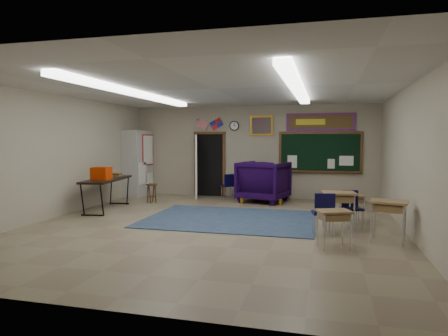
% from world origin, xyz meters
% --- Properties ---
extents(floor, '(9.00, 9.00, 0.00)m').
position_xyz_m(floor, '(0.00, 0.00, 0.00)').
color(floor, '#83765A').
rests_on(floor, ground).
extents(back_wall, '(8.00, 0.04, 3.00)m').
position_xyz_m(back_wall, '(0.00, 4.50, 1.50)').
color(back_wall, '#A7A087').
rests_on(back_wall, floor).
extents(front_wall, '(8.00, 0.04, 3.00)m').
position_xyz_m(front_wall, '(0.00, -4.50, 1.50)').
color(front_wall, '#A7A087').
rests_on(front_wall, floor).
extents(left_wall, '(0.04, 9.00, 3.00)m').
position_xyz_m(left_wall, '(-4.00, 0.00, 1.50)').
color(left_wall, '#A7A087').
rests_on(left_wall, floor).
extents(right_wall, '(0.04, 9.00, 3.00)m').
position_xyz_m(right_wall, '(4.00, 0.00, 1.50)').
color(right_wall, '#A7A087').
rests_on(right_wall, floor).
extents(ceiling, '(8.00, 9.00, 0.04)m').
position_xyz_m(ceiling, '(0.00, 0.00, 3.00)').
color(ceiling, silver).
rests_on(ceiling, back_wall).
extents(area_rug, '(4.00, 3.00, 0.02)m').
position_xyz_m(area_rug, '(0.20, 0.80, 0.01)').
color(area_rug, '#364D67').
rests_on(area_rug, floor).
extents(fluorescent_strips, '(3.86, 6.00, 0.10)m').
position_xyz_m(fluorescent_strips, '(0.00, 0.00, 2.94)').
color(fluorescent_strips, white).
rests_on(fluorescent_strips, ceiling).
extents(doorway, '(1.10, 0.89, 2.16)m').
position_xyz_m(doorway, '(-1.50, 4.35, 1.06)').
color(doorway, black).
rests_on(doorway, back_wall).
extents(chalkboard, '(2.55, 0.14, 1.30)m').
position_xyz_m(chalkboard, '(2.20, 4.46, 1.46)').
color(chalkboard, brown).
rests_on(chalkboard, back_wall).
extents(bulletin_board, '(2.10, 0.05, 0.55)m').
position_xyz_m(bulletin_board, '(2.20, 4.47, 2.45)').
color(bulletin_board, red).
rests_on(bulletin_board, back_wall).
extents(framed_art_print, '(0.75, 0.05, 0.65)m').
position_xyz_m(framed_art_print, '(0.35, 4.47, 2.35)').
color(framed_art_print, '#A67820').
rests_on(framed_art_print, back_wall).
extents(wall_clock, '(0.32, 0.05, 0.32)m').
position_xyz_m(wall_clock, '(-0.55, 4.47, 2.35)').
color(wall_clock, black).
rests_on(wall_clock, back_wall).
extents(wall_flags, '(1.16, 0.06, 0.70)m').
position_xyz_m(wall_flags, '(-1.40, 4.44, 2.48)').
color(wall_flags, red).
rests_on(wall_flags, back_wall).
extents(storage_cabinet, '(0.59, 1.25, 2.20)m').
position_xyz_m(storage_cabinet, '(-3.71, 3.85, 1.10)').
color(storage_cabinet, '#A9A9A5').
rests_on(storage_cabinet, floor).
extents(wingback_armchair, '(1.64, 1.66, 1.25)m').
position_xyz_m(wingback_armchair, '(0.55, 3.67, 0.63)').
color(wingback_armchair, black).
rests_on(wingback_armchair, floor).
extents(student_chair_reading, '(0.57, 0.57, 0.81)m').
position_xyz_m(student_chair_reading, '(-0.65, 3.97, 0.40)').
color(student_chair_reading, '#090832').
rests_on(student_chair_reading, floor).
extents(student_chair_desk_a, '(0.50, 0.50, 0.87)m').
position_xyz_m(student_chair_desk_a, '(2.35, -0.30, 0.43)').
color(student_chair_desk_a, '#090832').
rests_on(student_chair_desk_a, floor).
extents(student_chair_desk_b, '(0.50, 0.50, 0.80)m').
position_xyz_m(student_chair_desk_b, '(2.96, 0.53, 0.40)').
color(student_chair_desk_b, '#090832').
rests_on(student_chair_desk_b, floor).
extents(student_desk_front_left, '(0.74, 0.60, 0.81)m').
position_xyz_m(student_desk_front_left, '(2.66, 0.28, 0.45)').
color(student_desk_front_left, olive).
rests_on(student_desk_front_left, floor).
extents(student_desk_front_right, '(0.62, 0.53, 0.63)m').
position_xyz_m(student_desk_front_right, '(2.98, 1.14, 0.35)').
color(student_desk_front_right, olive).
rests_on(student_desk_front_right, floor).
extents(student_desk_back_left, '(0.68, 0.60, 0.68)m').
position_xyz_m(student_desk_back_left, '(2.54, -1.23, 0.38)').
color(student_desk_back_left, olive).
rests_on(student_desk_back_left, floor).
extents(student_desk_back_right, '(0.75, 0.62, 0.78)m').
position_xyz_m(student_desk_back_right, '(3.53, -0.56, 0.44)').
color(student_desk_back_right, olive).
rests_on(student_desk_back_right, floor).
extents(folding_table, '(0.97, 2.14, 1.18)m').
position_xyz_m(folding_table, '(-3.36, 1.23, 0.47)').
color(folding_table, black).
rests_on(folding_table, floor).
extents(wooden_stool, '(0.33, 0.33, 0.57)m').
position_xyz_m(wooden_stool, '(-2.67, 2.62, 0.30)').
color(wooden_stool, '#482815').
rests_on(wooden_stool, floor).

